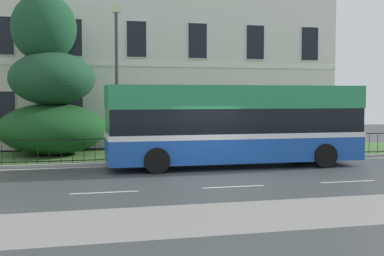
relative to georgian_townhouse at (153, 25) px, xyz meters
The scene contains 7 objects.
ground_plane 15.33m from the georgian_townhouse, 90.63° to the right, with size 60.00×56.00×0.18m.
georgian_townhouse is the anchor object (origin of this frame).
iron_verge_railing 12.03m from the georgian_townhouse, 90.00° to the right, with size 19.20×0.04×0.97m.
evergreen_tree 10.08m from the georgian_townhouse, 130.50° to the right, with size 5.00×5.00×7.42m.
single_decker_bus 13.18m from the georgian_townhouse, 83.50° to the right, with size 10.30×2.76×3.25m.
street_lamp_post 10.42m from the georgian_townhouse, 108.45° to the right, with size 0.36×0.24×6.62m.
litter_bin 13.32m from the georgian_townhouse, 55.36° to the right, with size 0.47×0.47×1.04m.
Camera 1 is at (-4.95, -16.61, 2.83)m, focal length 46.96 mm.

